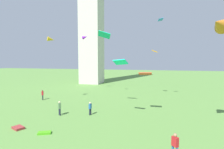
{
  "coord_description": "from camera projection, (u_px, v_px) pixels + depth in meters",
  "views": [
    {
      "loc": [
        8.93,
        -5.85,
        6.86
      ],
      "look_at": [
        2.19,
        18.7,
        4.82
      ],
      "focal_mm": 28.83,
      "sensor_mm": 36.0,
      "label": 1
    }
  ],
  "objects": [
    {
      "name": "person_0",
      "position": [
        175.0,
        144.0,
        12.52
      ],
      "size": [
        0.5,
        0.53,
        1.79
      ],
      "rotation": [
        0.0,
        0.0,
        2.27
      ],
      "color": "#235693",
      "rests_on": "ground_plane"
    },
    {
      "name": "person_1",
      "position": [
        43.0,
        94.0,
        31.09
      ],
      "size": [
        0.43,
        0.52,
        1.73
      ],
      "rotation": [
        0.0,
        0.0,
        5.17
      ],
      "color": "#2D3338",
      "rests_on": "ground_plane"
    },
    {
      "name": "person_2",
      "position": [
        90.0,
        108.0,
        22.51
      ],
      "size": [
        0.25,
        0.51,
        1.63
      ],
      "rotation": [
        0.0,
        0.0,
        4.71
      ],
      "color": "#1E2333",
      "rests_on": "ground_plane"
    },
    {
      "name": "person_3",
      "position": [
        60.0,
        107.0,
        22.34
      ],
      "size": [
        0.52,
        0.51,
        1.77
      ],
      "rotation": [
        0.0,
        0.0,
        2.39
      ],
      "color": "#1E2333",
      "rests_on": "ground_plane"
    },
    {
      "name": "kite_flying_0",
      "position": [
        120.0,
        62.0,
        20.71
      ],
      "size": [
        1.76,
        1.3,
        0.72
      ],
      "rotation": [
        0.0,
        0.0,
        6.04
      ],
      "color": "#11E6C0"
    },
    {
      "name": "kite_flying_1",
      "position": [
        219.0,
        24.0,
        16.18
      ],
      "size": [
        2.26,
        2.48,
        1.58
      ],
      "rotation": [
        0.0,
        0.0,
        5.72
      ],
      "color": "#C36C19"
    },
    {
      "name": "kite_flying_2",
      "position": [
        161.0,
        19.0,
        29.31
      ],
      "size": [
        0.96,
        0.97,
        0.58
      ],
      "rotation": [
        0.0,
        0.0,
        3.72
      ],
      "color": "blue"
    },
    {
      "name": "kite_flying_3",
      "position": [
        100.0,
        31.0,
        33.9
      ],
      "size": [
        1.46,
        1.24,
        1.18
      ],
      "rotation": [
        0.0,
        0.0,
        4.23
      ],
      "color": "#CA630A"
    },
    {
      "name": "kite_flying_4",
      "position": [
        145.0,
        74.0,
        22.87
      ],
      "size": [
        1.65,
        1.15,
        0.44
      ],
      "rotation": [
        0.0,
        0.0,
        0.03
      ],
      "color": "#BE3A1D"
    },
    {
      "name": "kite_flying_5",
      "position": [
        51.0,
        39.0,
        28.76
      ],
      "size": [
        1.37,
        1.37,
        0.94
      ],
      "rotation": [
        0.0,
        0.0,
        2.35
      ],
      "color": "gold"
    },
    {
      "name": "kite_flying_6",
      "position": [
        104.0,
        35.0,
        24.72
      ],
      "size": [
        2.0,
        1.41,
        1.12
      ],
      "rotation": [
        0.0,
        0.0,
        0.27
      ],
      "color": "#14B491"
    },
    {
      "name": "kite_flying_7",
      "position": [
        85.0,
        37.0,
        38.53
      ],
      "size": [
        1.26,
        0.83,
        1.0
      ],
      "rotation": [
        0.0,
        0.0,
        1.64
      ],
      "color": "purple"
    },
    {
      "name": "kite_flying_8",
      "position": [
        155.0,
        51.0,
        33.95
      ],
      "size": [
        1.08,
        0.93,
        0.6
      ],
      "rotation": [
        0.0,
        0.0,
        3.35
      ],
      "color": "orange"
    },
    {
      "name": "kite_bundle_0",
      "position": [
        44.0,
        133.0,
        16.76
      ],
      "size": [
        1.31,
        1.04,
        0.19
      ],
      "primitive_type": "cube",
      "rotation": [
        0.0,
        0.0,
        3.59
      ],
      "color": "#47A819",
      "rests_on": "ground_plane"
    },
    {
      "name": "kite_bundle_1",
      "position": [
        18.0,
        128.0,
        17.95
      ],
      "size": [
        1.42,
        1.23,
        0.22
      ],
      "primitive_type": "cube",
      "rotation": [
        0.0,
        0.0,
        5.87
      ],
      "color": "maroon",
      "rests_on": "ground_plane"
    }
  ]
}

